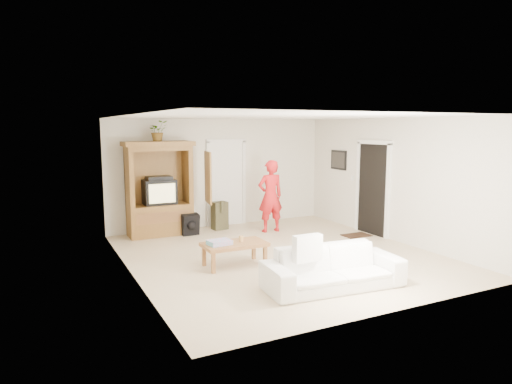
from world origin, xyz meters
The scene contains 19 objects.
floor centered at (0.00, 0.00, 0.00)m, with size 6.00×6.00×0.00m, color tan.
ceiling centered at (0.00, 0.00, 2.60)m, with size 6.00×6.00×0.00m, color white.
wall_back centered at (0.00, 3.00, 1.30)m, with size 5.50×5.50×0.00m, color silver.
wall_front centered at (0.00, -3.00, 1.30)m, with size 5.50×5.50×0.00m, color silver.
wall_left centered at (-2.75, 0.00, 1.30)m, with size 6.00×6.00×0.00m, color silver.
wall_right centered at (2.75, 0.00, 1.30)m, with size 6.00×6.00×0.00m, color silver.
armoire centered at (-1.58, 2.66, 0.91)m, with size 1.82×1.14×2.10m.
door_back centered at (0.15, 2.97, 1.02)m, with size 0.85×0.05×2.04m, color white.
doorway_right centered at (2.73, 0.60, 1.02)m, with size 0.05×0.90×2.04m, color black.
framed_picture centered at (2.73, 1.90, 1.60)m, with size 0.03×0.60×0.48m, color black.
doormat centered at (2.30, 0.60, 0.01)m, with size 0.60×0.40×0.02m, color #382316.
plant centered at (-1.60, 2.63, 2.33)m, with size 0.41×0.35×0.45m, color #4C7238.
man centered at (0.77, 1.83, 0.83)m, with size 0.61×0.40×1.67m, color red.
sofa centered at (-0.14, -1.89, 0.31)m, with size 2.11×0.83×0.62m, color white.
coffee_table centered at (-1.04, -0.22, 0.36)m, with size 1.11×0.61×0.41m.
towel centered at (-1.32, -0.22, 0.45)m, with size 0.38×0.28×0.08m, color #E74D8C.
candle centered at (-0.89, -0.17, 0.46)m, with size 0.08×0.08×0.10m, color tan.
backpack_black centered at (-1.01, 2.31, 0.23)m, with size 0.38×0.22×0.47m, color black, non-canonical shape.
backpack_olive centered at (-0.19, 2.58, 0.33)m, with size 0.35×0.26×0.66m, color #47442B, non-canonical shape.
Camera 1 is at (-4.14, -7.32, 2.42)m, focal length 32.00 mm.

